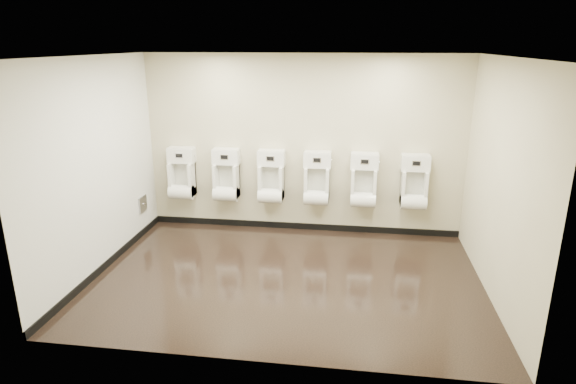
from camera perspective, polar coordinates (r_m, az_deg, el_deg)
name	(u,v)px	position (r m, az deg, el deg)	size (l,w,h in m)	color
ground	(287,278)	(6.40, -0.14, -10.13)	(5.00, 3.50, 0.00)	black
ceiling	(287,56)	(5.68, -0.16, 15.80)	(5.00, 3.50, 0.00)	silver
back_wall	(303,146)	(7.57, 1.73, 5.52)	(5.00, 0.02, 2.80)	#BFB996
front_wall	(259,227)	(4.25, -3.49, -4.17)	(5.00, 0.02, 2.80)	#BFB996
left_wall	(96,168)	(6.70, -21.84, 2.69)	(0.02, 3.50, 2.80)	#BFB996
right_wall	(501,183)	(6.07, 23.91, 1.00)	(0.02, 3.50, 2.80)	#BFB996
tile_overlay_left	(96,168)	(6.70, -21.81, 2.69)	(0.01, 3.50, 2.80)	white
skirting_back	(302,226)	(7.95, 1.64, -4.06)	(5.00, 0.02, 0.10)	black
skirting_left	(108,263)	(7.13, -20.54, -7.85)	(0.02, 3.50, 0.10)	black
access_panel	(143,204)	(7.96, -16.85, -1.36)	(0.04, 0.25, 0.25)	#9E9EA3
urinal_0	(182,177)	(8.01, -12.47, 1.75)	(0.44, 0.33, 0.82)	silver
urinal_1	(226,179)	(7.79, -7.34, 1.57)	(0.44, 0.33, 0.82)	silver
urinal_2	(271,181)	(7.63, -2.01, 1.37)	(0.44, 0.33, 0.82)	silver
urinal_3	(317,182)	(7.54, 3.45, 1.16)	(0.44, 0.33, 0.82)	silver
urinal_4	(364,184)	(7.53, 8.95, 0.93)	(0.44, 0.33, 0.82)	silver
urinal_5	(414,186)	(7.58, 14.71, 0.68)	(0.44, 0.33, 0.82)	silver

